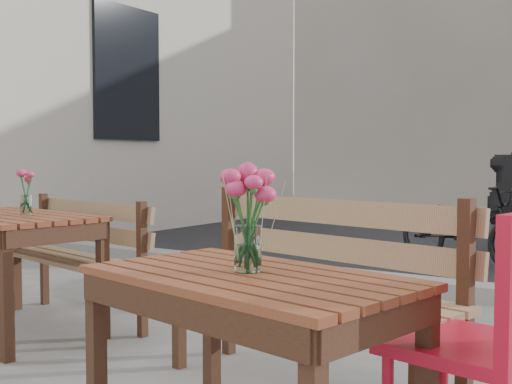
# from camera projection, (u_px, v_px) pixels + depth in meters

# --- Properties ---
(main_table) EXTENTS (1.19, 0.84, 0.67)m
(main_table) POSITION_uv_depth(u_px,v_px,m) (249.00, 307.00, 2.11)
(main_table) COLOR brown
(main_table) RESTS_ON ground
(main_bench) EXTENTS (1.53, 0.72, 0.92)m
(main_bench) POSITION_uv_depth(u_px,v_px,m) (317.00, 268.00, 2.89)
(main_bench) COLOR #90684A
(main_bench) RESTS_ON ground
(red_chair) EXTENTS (0.52, 0.52, 0.90)m
(red_chair) POSITION_uv_depth(u_px,v_px,m) (495.00, 331.00, 1.96)
(red_chair) COLOR red
(red_chair) RESTS_ON ground
(main_vase) EXTENTS (0.20, 0.20, 0.36)m
(main_vase) POSITION_uv_depth(u_px,v_px,m) (248.00, 204.00, 2.13)
(main_vase) COLOR white
(main_vase) RESTS_ON main_table
(second_table) EXTENTS (1.25, 0.86, 0.71)m
(second_table) POSITION_uv_depth(u_px,v_px,m) (11.00, 234.00, 3.85)
(second_table) COLOR brown
(second_table) RESTS_ON ground
(second_bench) EXTENTS (1.37, 0.64, 0.82)m
(second_bench) POSITION_uv_depth(u_px,v_px,m) (78.00, 244.00, 4.12)
(second_bench) COLOR #90684A
(second_bench) RESTS_ON ground
(second_vase) EXTENTS (0.10, 0.10, 0.24)m
(second_vase) POSITION_uv_depth(u_px,v_px,m) (26.00, 192.00, 3.82)
(second_vase) COLOR white
(second_vase) RESTS_ON second_table
(bicycle) EXTENTS (1.61, 0.99, 0.80)m
(bicycle) POSITION_uv_depth(u_px,v_px,m) (466.00, 226.00, 6.22)
(bicycle) COLOR black
(bicycle) RESTS_ON ground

